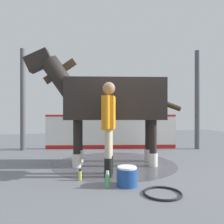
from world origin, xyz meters
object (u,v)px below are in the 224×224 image
Objects in this scene: horse at (109,100)px; bottle_spray at (107,180)px; bottle_shampoo at (80,175)px; hose_coil at (163,193)px; wash_bucket at (127,176)px; handler at (109,121)px.

bottle_spray is (1.59, -0.42, -1.35)m from horse.
horse reaches higher than bottle_shampoo.
bottle_spray is 0.87m from hose_coil.
bottle_spray reaches higher than bottle_shampoo.
wash_bucket is 1.69× the size of bottle_shampoo.
horse is at bearing 165.20° from bottle_spray.
handler is at bearing -155.46° from hose_coil.
horse is 2.01× the size of handler.
wash_bucket is at bearing 55.96° from bottle_shampoo.
bottle_shampoo is (0.18, -0.57, -0.95)m from handler.
bottle_shampoo is at bearing -143.30° from bottle_spray.
horse is at bearing 95.28° from handler.
bottle_spray is 0.47× the size of hose_coil.
horse is 17.55× the size of bottle_shampoo.
hose_coil is (2.06, 0.30, -1.46)m from horse.
hose_coil is at bearing 56.69° from bottle_spray.
hose_coil is (0.50, 0.39, -0.14)m from wash_bucket.
handler is 1.11m from wash_bucket.
bottle_spray is (0.69, -0.19, -0.91)m from handler.
handler is at bearing 164.46° from bottle_spray.
hose_coil is (0.98, 1.10, -0.08)m from bottle_shampoo.
handler reaches higher than wash_bucket.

